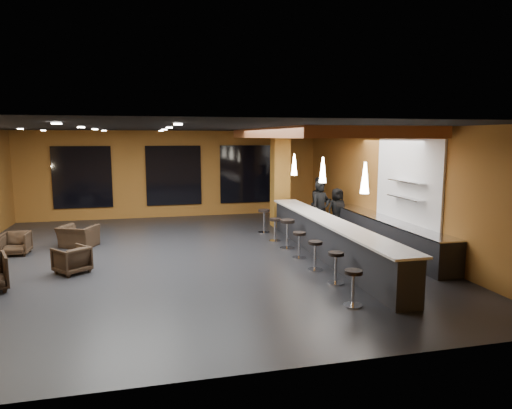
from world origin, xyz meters
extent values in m
cube|color=black|center=(0.00, 0.00, -0.05)|extent=(12.00, 13.00, 0.10)
cube|color=black|center=(0.00, 0.00, 3.55)|extent=(12.00, 13.00, 0.10)
cube|color=brown|center=(0.00, 6.55, 1.75)|extent=(12.00, 0.10, 3.50)
cube|color=brown|center=(0.00, -6.55, 1.75)|extent=(12.00, 0.10, 3.50)
cube|color=brown|center=(6.05, 0.00, 1.75)|extent=(0.10, 13.00, 3.50)
cube|color=#B05E33|center=(4.00, 1.00, 3.36)|extent=(3.60, 8.00, 0.28)
cube|color=black|center=(-3.50, 6.44, 1.70)|extent=(2.20, 0.06, 2.40)
cube|color=black|center=(0.00, 6.44, 1.70)|extent=(2.20, 0.06, 2.40)
cube|color=black|center=(3.00, 6.44, 1.70)|extent=(2.20, 0.06, 2.40)
cube|color=white|center=(5.96, -1.00, 2.00)|extent=(0.06, 3.20, 2.40)
cube|color=black|center=(3.65, -1.00, 0.50)|extent=(0.60, 8.00, 1.00)
cube|color=white|center=(3.65, -1.00, 1.02)|extent=(0.78, 8.10, 0.05)
cube|color=black|center=(5.65, -0.50, 0.43)|extent=(0.70, 6.00, 0.86)
cube|color=silver|center=(5.65, -0.50, 0.89)|extent=(0.72, 6.00, 0.03)
cube|color=silver|center=(5.82, -1.20, 1.60)|extent=(0.30, 1.50, 0.03)
cube|color=silver|center=(5.82, -1.20, 2.05)|extent=(0.30, 1.50, 0.03)
cube|color=#905F20|center=(3.65, 3.60, 1.75)|extent=(0.60, 0.60, 3.50)
cone|color=white|center=(3.65, -3.00, 2.35)|extent=(0.20, 0.20, 0.70)
cone|color=white|center=(3.65, -0.50, 2.35)|extent=(0.20, 0.20, 0.70)
cone|color=white|center=(3.65, 2.00, 2.35)|extent=(0.20, 0.20, 0.70)
imported|color=black|center=(4.33, 1.31, 0.93)|extent=(0.79, 0.64, 1.86)
imported|color=black|center=(4.81, 2.48, 0.94)|extent=(1.02, 0.86, 1.87)
imported|color=black|center=(5.25, 2.11, 0.76)|extent=(0.78, 0.54, 1.51)
imported|color=black|center=(-2.89, -0.88, 0.33)|extent=(0.99, 1.00, 0.65)
imported|color=black|center=(-4.66, 1.31, 0.32)|extent=(0.70, 0.72, 0.64)
imported|color=black|center=(-3.12, 1.88, 0.32)|extent=(1.26, 1.20, 0.64)
cylinder|color=silver|center=(2.73, -4.47, 0.01)|extent=(0.36, 0.36, 0.03)
cylinder|color=silver|center=(2.73, -4.47, 0.34)|extent=(0.06, 0.06, 0.64)
cylinder|color=black|center=(2.73, -4.47, 0.68)|extent=(0.35, 0.35, 0.07)
cylinder|color=silver|center=(2.96, -3.12, 0.01)|extent=(0.37, 0.37, 0.03)
cylinder|color=silver|center=(2.96, -3.12, 0.34)|extent=(0.06, 0.06, 0.64)
cylinder|color=black|center=(2.96, -3.12, 0.69)|extent=(0.35, 0.35, 0.07)
cylinder|color=silver|center=(2.88, -2.03, 0.01)|extent=(0.37, 0.37, 0.03)
cylinder|color=silver|center=(2.88, -2.03, 0.34)|extent=(0.06, 0.06, 0.65)
cylinder|color=black|center=(2.88, -2.03, 0.69)|extent=(0.35, 0.35, 0.07)
cylinder|color=silver|center=(2.87, -0.88, 0.01)|extent=(0.36, 0.36, 0.03)
cylinder|color=silver|center=(2.87, -0.88, 0.34)|extent=(0.06, 0.06, 0.64)
cylinder|color=black|center=(2.87, -0.88, 0.68)|extent=(0.35, 0.35, 0.07)
cylinder|color=silver|center=(2.87, 0.21, 0.02)|extent=(0.44, 0.44, 0.03)
cylinder|color=silver|center=(2.87, 0.21, 0.40)|extent=(0.08, 0.08, 0.77)
cylinder|color=black|center=(2.87, 0.21, 0.82)|extent=(0.42, 0.42, 0.09)
cylinder|color=silver|center=(2.78, 1.21, 0.01)|extent=(0.37, 0.37, 0.03)
cylinder|color=silver|center=(2.78, 1.21, 0.34)|extent=(0.06, 0.06, 0.65)
cylinder|color=black|center=(2.78, 1.21, 0.69)|extent=(0.35, 0.35, 0.07)
cylinder|color=silver|center=(2.77, 2.52, 0.02)|extent=(0.41, 0.41, 0.03)
cylinder|color=silver|center=(2.77, 2.52, 0.38)|extent=(0.07, 0.07, 0.72)
cylinder|color=black|center=(2.77, 2.52, 0.77)|extent=(0.39, 0.39, 0.08)
camera|label=1|loc=(-1.07, -12.26, 3.25)|focal=32.00mm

